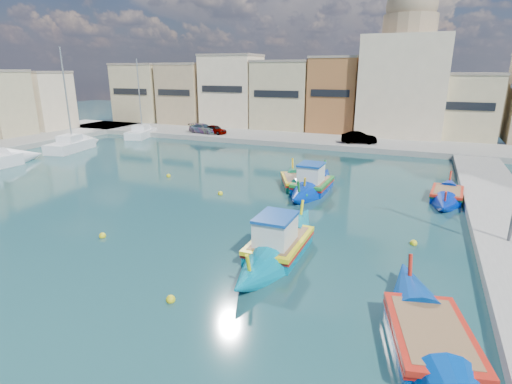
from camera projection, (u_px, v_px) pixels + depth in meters
The scene contains 14 objects.
ground at pixel (142, 239), 20.98m from camera, with size 160.00×160.00×0.00m, color #153A3F.
north_quay at pixel (308, 140), 49.11m from camera, with size 80.00×8.00×0.60m, color gray.
north_townhouses at pixel (375, 99), 51.75m from camera, with size 83.20×7.87×10.19m.
church_block at pixel (405, 72), 50.09m from camera, with size 10.00×10.00×19.10m.
parked_cars at pixel (255, 132), 49.92m from camera, with size 24.47×2.37×1.30m.
luzzu_turquoise_cabin at pixel (279, 246), 19.26m from camera, with size 2.36×10.24×3.29m.
luzzu_blue_cabin at pixel (312, 185), 29.39m from camera, with size 2.46×9.34×3.29m.
luzzu_cyan_mid at pixel (447, 196), 27.48m from camera, with size 2.59×8.21×2.39m.
luzzu_green at pixel (298, 183), 30.40m from camera, with size 5.65×8.65×2.69m.
luzzu_blue_south at pixel (430, 343), 12.56m from camera, with size 4.53×10.17×2.86m.
yacht_north at pixel (146, 132), 54.83m from camera, with size 4.36×8.40×10.79m.
yacht_midnorth at pixel (81, 144), 45.75m from camera, with size 4.04×8.63×11.79m.
yacht_mid at pixel (2, 161), 37.14m from camera, with size 2.81×9.78×12.26m.
mooring_buoys at pixel (232, 208), 25.45m from camera, with size 19.80×21.20×0.36m.
Camera 1 is at (13.05, -15.49, 8.50)m, focal length 28.00 mm.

